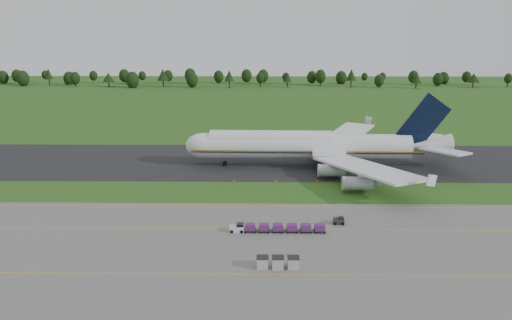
{
  "coord_description": "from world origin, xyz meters",
  "views": [
    {
      "loc": [
        3.41,
        -108.77,
        35.91
      ],
      "look_at": [
        1.75,
        2.0,
        7.09
      ],
      "focal_mm": 35.0,
      "sensor_mm": 36.0,
      "label": 1
    }
  ],
  "objects_px": {
    "baggage_train": "(276,228)",
    "edge_markers": "(276,181)",
    "aircraft": "(311,146)",
    "utility_cart": "(339,221)",
    "uld_row": "(278,262)"
  },
  "relations": [
    {
      "from": "baggage_train",
      "to": "utility_cart",
      "type": "height_order",
      "value": "baggage_train"
    },
    {
      "from": "uld_row",
      "to": "utility_cart",
      "type": "bearing_deg",
      "value": 56.65
    },
    {
      "from": "aircraft",
      "to": "edge_markers",
      "type": "distance_m",
      "value": 18.84
    },
    {
      "from": "utility_cart",
      "to": "edge_markers",
      "type": "xyz_separation_m",
      "value": [
        -11.42,
        26.86,
        -0.35
      ]
    },
    {
      "from": "utility_cart",
      "to": "uld_row",
      "type": "xyz_separation_m",
      "value": [
        -12.12,
        -18.42,
        0.37
      ]
    },
    {
      "from": "aircraft",
      "to": "uld_row",
      "type": "relative_size",
      "value": 10.75
    },
    {
      "from": "utility_cart",
      "to": "edge_markers",
      "type": "relative_size",
      "value": 0.1
    },
    {
      "from": "baggage_train",
      "to": "edge_markers",
      "type": "relative_size",
      "value": 0.84
    },
    {
      "from": "utility_cart",
      "to": "uld_row",
      "type": "relative_size",
      "value": 0.32
    },
    {
      "from": "aircraft",
      "to": "baggage_train",
      "type": "bearing_deg",
      "value": -102.78
    },
    {
      "from": "utility_cart",
      "to": "baggage_train",
      "type": "bearing_deg",
      "value": -161.19
    },
    {
      "from": "baggage_train",
      "to": "uld_row",
      "type": "xyz_separation_m",
      "value": [
        -0.08,
        -14.32,
        0.1
      ]
    },
    {
      "from": "uld_row",
      "to": "edge_markers",
      "type": "height_order",
      "value": "uld_row"
    },
    {
      "from": "uld_row",
      "to": "edge_markers",
      "type": "bearing_deg",
      "value": 89.11
    },
    {
      "from": "uld_row",
      "to": "edge_markers",
      "type": "xyz_separation_m",
      "value": [
        0.7,
        45.29,
        -0.71
      ]
    }
  ]
}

